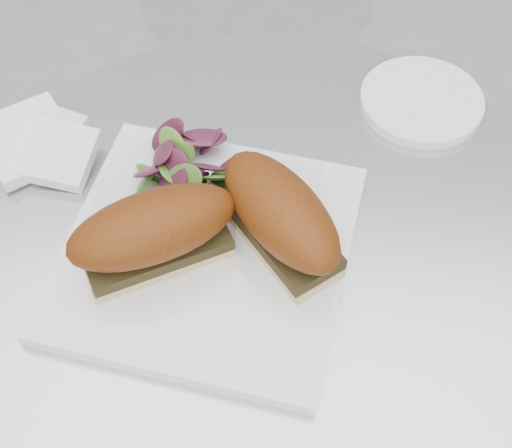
{
  "coord_description": "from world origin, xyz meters",
  "views": [
    {
      "loc": [
        0.01,
        -0.4,
        1.34
      ],
      "look_at": [
        -0.01,
        0.01,
        0.77
      ],
      "focal_mm": 50.0,
      "sensor_mm": 36.0,
      "label": 1
    }
  ],
  "objects_px": {
    "sandwich_left": "(153,232)",
    "plate": "(207,251)",
    "sandwich_right": "(280,216)",
    "saucer": "(421,101)"
  },
  "relations": [
    {
      "from": "sandwich_left",
      "to": "plate",
      "type": "bearing_deg",
      "value": -8.62
    },
    {
      "from": "plate",
      "to": "sandwich_left",
      "type": "height_order",
      "value": "sandwich_left"
    },
    {
      "from": "plate",
      "to": "sandwich_right",
      "type": "height_order",
      "value": "sandwich_right"
    },
    {
      "from": "saucer",
      "to": "sandwich_left",
      "type": "bearing_deg",
      "value": -138.61
    },
    {
      "from": "plate",
      "to": "saucer",
      "type": "relative_size",
      "value": 1.92
    },
    {
      "from": "sandwich_right",
      "to": "plate",
      "type": "bearing_deg",
      "value": -118.34
    },
    {
      "from": "plate",
      "to": "saucer",
      "type": "distance_m",
      "value": 0.33
    },
    {
      "from": "plate",
      "to": "sandwich_left",
      "type": "bearing_deg",
      "value": -161.77
    },
    {
      "from": "plate",
      "to": "sandwich_right",
      "type": "xyz_separation_m",
      "value": [
        0.07,
        0.01,
        0.05
      ]
    },
    {
      "from": "sandwich_left",
      "to": "sandwich_right",
      "type": "relative_size",
      "value": 1.04
    }
  ]
}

